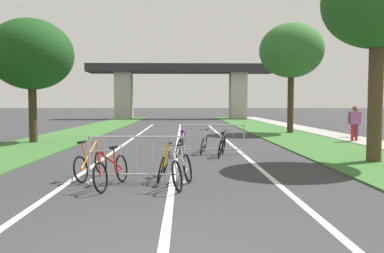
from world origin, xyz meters
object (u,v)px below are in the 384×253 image
at_px(bicycle_black_5, 222,146).
at_px(bicycle_yellow_0, 164,163).
at_px(tree_right_pine_far, 378,3).
at_px(bicycle_white_1, 204,143).
at_px(bicycle_orange_3, 91,164).
at_px(pedestrian_waiting, 355,120).
at_px(crowd_barrier_nearest, 136,160).
at_px(crowd_barrier_second, 213,140).
at_px(pedestrian_strolling, 356,120).
at_px(bicycle_red_2, 112,170).
at_px(bicycle_silver_6, 182,170).
at_px(tree_right_maple_mid, 291,51).
at_px(tree_left_oak_mid, 31,55).
at_px(bicycle_purple_4, 181,145).

bearing_deg(bicycle_black_5, bicycle_yellow_0, -102.13).
distance_m(tree_right_pine_far, bicycle_yellow_0, 7.86).
relative_size(tree_right_pine_far, bicycle_white_1, 3.75).
xyz_separation_m(bicycle_orange_3, pedestrian_waiting, (10.00, 8.22, 0.66)).
relative_size(crowd_barrier_nearest, bicycle_yellow_0, 1.32).
bearing_deg(crowd_barrier_second, pedestrian_strolling, 37.93).
height_order(crowd_barrier_second, bicycle_red_2, crowd_barrier_second).
bearing_deg(tree_right_pine_far, crowd_barrier_nearest, -158.36).
relative_size(bicycle_silver_6, pedestrian_strolling, 1.01).
bearing_deg(bicycle_yellow_0, bicycle_silver_6, 118.46).
relative_size(bicycle_orange_3, bicycle_black_5, 1.00).
height_order(tree_right_maple_mid, bicycle_orange_3, tree_right_maple_mid).
relative_size(crowd_barrier_second, bicycle_white_1, 1.34).
xyz_separation_m(bicycle_red_2, bicycle_silver_6, (1.50, -0.02, 0.01)).
height_order(crowd_barrier_second, bicycle_black_5, crowd_barrier_second).
height_order(bicycle_white_1, bicycle_silver_6, bicycle_silver_6).
bearing_deg(bicycle_orange_3, tree_left_oak_mid, 132.36).
height_order(bicycle_red_2, bicycle_purple_4, bicycle_purple_4).
relative_size(bicycle_white_1, bicycle_silver_6, 1.02).
height_order(crowd_barrier_nearest, bicycle_orange_3, crowd_barrier_nearest).
bearing_deg(tree_right_maple_mid, tree_right_pine_far, -93.43).
distance_m(crowd_barrier_nearest, bicycle_purple_4, 4.40).
bearing_deg(bicycle_black_5, tree_left_oak_mid, 163.67).
relative_size(bicycle_yellow_0, bicycle_black_5, 1.04).
height_order(bicycle_red_2, bicycle_black_5, bicycle_black_5).
relative_size(bicycle_orange_3, bicycle_purple_4, 0.98).
relative_size(bicycle_white_1, bicycle_purple_4, 1.00).
height_order(crowd_barrier_nearest, pedestrian_waiting, pedestrian_waiting).
bearing_deg(crowd_barrier_second, pedestrian_waiting, 30.54).
bearing_deg(bicycle_purple_4, pedestrian_strolling, 44.36).
height_order(tree_right_maple_mid, bicycle_silver_6, tree_right_maple_mid).
bearing_deg(bicycle_silver_6, bicycle_red_2, 12.33).
xyz_separation_m(bicycle_red_2, pedestrian_waiting, (9.34, 9.17, 0.66)).
distance_m(tree_left_oak_mid, bicycle_silver_6, 11.93).
xyz_separation_m(tree_left_oak_mid, bicycle_purple_4, (6.64, -4.41, -3.57)).
relative_size(tree_left_oak_mid, pedestrian_strolling, 3.49).
distance_m(bicycle_yellow_0, bicycle_black_5, 4.20).
height_order(tree_right_maple_mid, pedestrian_strolling, tree_right_maple_mid).
xyz_separation_m(tree_right_pine_far, pedestrian_strolling, (3.13, 8.07, -3.74)).
xyz_separation_m(crowd_barrier_second, bicycle_black_5, (0.26, -0.43, -0.17)).
xyz_separation_m(bicycle_yellow_0, bicycle_purple_4, (0.37, 3.85, 0.01)).
bearing_deg(tree_right_maple_mid, bicycle_purple_4, -123.45).
relative_size(crowd_barrier_nearest, pedestrian_waiting, 1.32).
height_order(tree_left_oak_mid, bicycle_silver_6, tree_left_oak_mid).
bearing_deg(bicycle_white_1, crowd_barrier_nearest, 79.82).
bearing_deg(bicycle_orange_3, crowd_barrier_nearest, -8.51).
relative_size(tree_left_oak_mid, bicycle_purple_4, 3.37).
height_order(bicycle_yellow_0, pedestrian_strolling, pedestrian_strolling).
xyz_separation_m(tree_left_oak_mid, bicycle_black_5, (8.03, -4.45, -3.59)).
bearing_deg(tree_left_oak_mid, crowd_barrier_second, -27.30).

